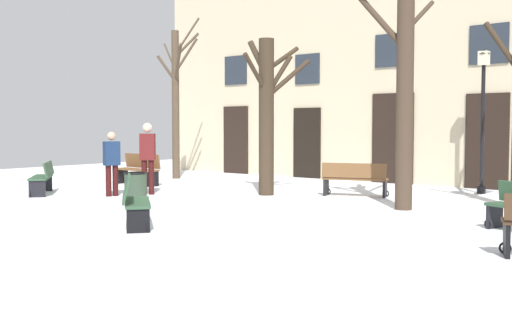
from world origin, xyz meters
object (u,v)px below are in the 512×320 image
tree_foreground (267,110)px  bench_near_center_tree (139,169)px  bench_near_lamp (134,201)px  person_by_shop_door (112,161)px  tree_near_facade (404,73)px  litter_bin (136,189)px  streetlamp (483,105)px  bench_far_corner (355,179)px  person_strolling (148,154)px  bench_by_litter_bin (43,177)px  tree_left_of_center (176,97)px

tree_foreground → bench_near_center_tree: 4.95m
bench_near_lamp → person_by_shop_door: 4.88m
tree_foreground → tree_near_facade: bearing=-5.1°
tree_near_facade → bench_near_center_tree: tree_near_facade is taller
litter_bin → person_by_shop_door: (-2.07, 0.98, 0.51)m
streetlamp → bench_far_corner: bearing=-130.1°
bench_near_lamp → person_by_shop_door: size_ratio=0.90×
tree_near_facade → person_strolling: 6.76m
bench_by_litter_bin → person_strolling: size_ratio=0.83×
person_by_shop_door → person_strolling: person_strolling is taller
litter_bin → person_strolling: bearing=132.6°
bench_far_corner → tree_left_of_center: bearing=-26.3°
bench_by_litter_bin → bench_near_lamp: 6.13m
tree_near_facade → person_by_shop_door: size_ratio=3.42×
tree_foreground → bench_far_corner: tree_foreground is taller
tree_near_facade → person_by_shop_door: (-6.75, -2.32, -1.98)m
tree_left_of_center → tree_foreground: (5.37, -1.98, -0.56)m
streetlamp → tree_left_of_center: bearing=-169.7°
bench_by_litter_bin → bench_far_corner: 7.99m
bench_near_lamp → streetlamp: bearing=-68.6°
tree_foreground → person_strolling: (-2.45, -1.85, -1.12)m
litter_bin → bench_far_corner: size_ratio=0.45×
bench_far_corner → person_strolling: bearing=14.4°
tree_left_of_center → streetlamp: (9.55, 1.74, -0.41)m
bench_far_corner → bench_near_lamp: bearing=64.2°
tree_near_facade → bench_by_litter_bin: size_ratio=3.61×
tree_left_of_center → tree_near_facade: (9.25, -2.33, 0.15)m
tree_near_facade → litter_bin: (-4.68, -3.30, -2.48)m
bench_by_litter_bin → bench_far_corner: size_ratio=0.91×
bench_far_corner → person_by_shop_door: size_ratio=1.04×
tree_foreground → bench_by_litter_bin: 6.05m
litter_bin → person_strolling: 2.53m
streetlamp → litter_bin: streetlamp is taller
bench_near_center_tree → bench_near_lamp: (5.84, -5.07, -0.03)m
bench_far_corner → bench_by_litter_bin: bearing=15.5°
litter_bin → person_strolling: (-1.65, 1.80, 0.65)m
litter_bin → tree_near_facade: bearing=35.2°
bench_far_corner → person_strolling: 5.30m
litter_bin → bench_near_lamp: size_ratio=0.52×
tree_near_facade → streetlamp: size_ratio=1.47×
litter_bin → bench_far_corner: bearing=59.9°
tree_left_of_center → tree_near_facade: 9.54m
tree_left_of_center → litter_bin: tree_left_of_center is taller
tree_near_facade → streetlamp: (0.29, 4.06, -0.57)m
tree_near_facade → bench_near_lamp: (-2.69, -5.01, -2.42)m
bench_near_center_tree → tree_near_facade: bearing=2.8°
person_strolling → bench_near_lamp: bearing=98.1°
bench_by_litter_bin → tree_foreground: bearing=75.8°
streetlamp → bench_near_center_tree: size_ratio=2.26×
tree_near_facade → bench_far_corner: bearing=144.1°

